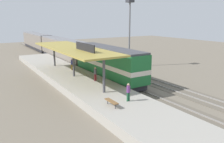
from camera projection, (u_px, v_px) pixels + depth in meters
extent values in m
plane|color=#706656|center=(116.00, 76.00, 33.95)|extent=(120.00, 120.00, 0.00)
cube|color=#5F5649|center=(104.00, 78.00, 32.92)|extent=(3.20, 110.00, 0.04)
cube|color=gray|center=(100.00, 78.00, 32.53)|extent=(0.10, 110.00, 0.16)
cube|color=gray|center=(108.00, 77.00, 33.27)|extent=(0.10, 110.00, 0.16)
cube|color=#5F5649|center=(130.00, 74.00, 35.28)|extent=(3.20, 110.00, 0.04)
cube|color=gray|center=(126.00, 74.00, 34.90)|extent=(0.10, 110.00, 0.16)
cube|color=gray|center=(134.00, 73.00, 35.64)|extent=(0.10, 110.00, 0.16)
cube|color=#9E998E|center=(74.00, 79.00, 30.45)|extent=(6.00, 44.00, 0.90)
cylinder|color=#47474C|center=(104.00, 75.00, 23.33)|extent=(0.28, 0.28, 3.60)
cylinder|color=#47474C|center=(74.00, 63.00, 29.94)|extent=(0.28, 0.28, 3.60)
cylinder|color=#47474C|center=(54.00, 55.00, 36.56)|extent=(0.28, 0.28, 3.60)
cube|color=#A38E3D|center=(73.00, 48.00, 29.51)|extent=(5.20, 18.00, 0.20)
cube|color=black|center=(85.00, 47.00, 26.41)|extent=(0.12, 4.80, 0.90)
cylinder|color=#333338|center=(115.00, 106.00, 19.35)|extent=(0.07, 0.07, 0.42)
cylinder|color=#333338|center=(108.00, 102.00, 20.43)|extent=(0.07, 0.07, 0.42)
cube|color=brown|center=(111.00, 101.00, 19.83)|extent=(0.44, 1.70, 0.08)
cube|color=#28282D|center=(108.00, 76.00, 31.83)|extent=(2.60, 13.60, 0.70)
cube|color=#1E6B33|center=(108.00, 61.00, 31.35)|extent=(2.90, 14.40, 3.50)
cube|color=#424247|center=(108.00, 48.00, 30.92)|extent=(2.78, 14.11, 0.24)
cube|color=beige|center=(108.00, 63.00, 31.41)|extent=(2.93, 14.43, 0.56)
cube|color=#28282D|center=(63.00, 58.00, 46.71)|extent=(2.60, 19.20, 0.70)
cube|color=slate|center=(63.00, 48.00, 46.26)|extent=(2.90, 20.00, 3.30)
cube|color=slate|center=(62.00, 39.00, 45.85)|extent=(2.78, 19.60, 0.24)
cube|color=#28282D|center=(37.00, 47.00, 63.91)|extent=(2.60, 19.20, 0.70)
cube|color=slate|center=(37.00, 40.00, 63.46)|extent=(2.90, 20.00, 3.30)
cube|color=slate|center=(36.00, 34.00, 63.05)|extent=(2.78, 19.60, 0.24)
cylinder|color=slate|center=(129.00, 35.00, 39.53)|extent=(0.28, 0.28, 11.00)
cube|color=#333338|center=(130.00, 0.00, 38.20)|extent=(1.10, 1.10, 0.70)
cylinder|color=maroon|center=(95.00, 77.00, 27.97)|extent=(0.16, 0.16, 0.84)
cylinder|color=maroon|center=(96.00, 77.00, 28.06)|extent=(0.16, 0.16, 0.84)
cylinder|color=#4C4C51|center=(95.00, 72.00, 27.85)|extent=(0.34, 0.34, 0.64)
sphere|color=tan|center=(95.00, 68.00, 27.75)|extent=(0.23, 0.23, 0.23)
cylinder|color=#23603D|center=(127.00, 97.00, 21.05)|extent=(0.16, 0.16, 0.84)
cylinder|color=#23603D|center=(129.00, 97.00, 21.14)|extent=(0.16, 0.16, 0.84)
cylinder|color=#663375|center=(128.00, 89.00, 20.93)|extent=(0.34, 0.34, 0.64)
sphere|color=tan|center=(128.00, 85.00, 20.83)|extent=(0.23, 0.23, 0.23)
cylinder|color=olive|center=(72.00, 67.00, 33.85)|extent=(0.16, 0.16, 0.84)
cylinder|color=olive|center=(73.00, 67.00, 33.94)|extent=(0.16, 0.16, 0.84)
cylinder|color=navy|center=(72.00, 62.00, 33.72)|extent=(0.34, 0.34, 0.64)
sphere|color=tan|center=(72.00, 59.00, 33.63)|extent=(0.23, 0.23, 0.23)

